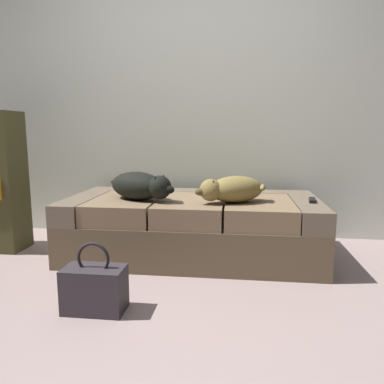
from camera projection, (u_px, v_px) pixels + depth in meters
name	position (u px, v px, depth m)	size (l,w,h in m)	color
ground_plane	(166.00, 326.00, 1.81)	(10.00, 10.00, 0.00)	#A18A87
back_wall	(202.00, 80.00, 3.28)	(6.40, 0.10, 2.80)	silver
couch	(193.00, 226.00, 2.84)	(1.88, 0.92, 0.45)	brown
dog_dark	(141.00, 186.00, 2.69)	(0.57, 0.43, 0.20)	black
dog_tan	(232.00, 189.00, 2.59)	(0.52, 0.39, 0.19)	olive
tv_remote	(312.00, 200.00, 2.63)	(0.04, 0.15, 0.02)	black
handbag	(95.00, 288.00, 1.95)	(0.32, 0.18, 0.38)	#322B31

